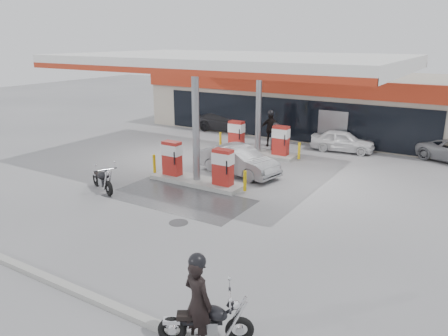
# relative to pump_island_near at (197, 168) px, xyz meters

# --- Properties ---
(ground) EXTENTS (90.00, 90.00, 0.00)m
(ground) POSITION_rel_pump_island_near_xyz_m (0.00, -2.00, -0.71)
(ground) COLOR gray
(ground) RESTS_ON ground
(wet_patch) EXTENTS (6.00, 3.00, 0.00)m
(wet_patch) POSITION_rel_pump_island_near_xyz_m (0.50, -2.00, -0.71)
(wet_patch) COLOR #4C4C4F
(wet_patch) RESTS_ON ground
(drain_cover) EXTENTS (0.70, 0.70, 0.01)m
(drain_cover) POSITION_rel_pump_island_near_xyz_m (2.00, -4.00, -0.71)
(drain_cover) COLOR #38383A
(drain_cover) RESTS_ON ground
(kerb) EXTENTS (28.00, 0.25, 0.15)m
(kerb) POSITION_rel_pump_island_near_xyz_m (0.00, -9.00, -0.64)
(kerb) COLOR gray
(kerb) RESTS_ON ground
(store_building) EXTENTS (22.00, 8.22, 4.00)m
(store_building) POSITION_rel_pump_island_near_xyz_m (0.01, 13.94, 1.30)
(store_building) COLOR #AEA392
(store_building) RESTS_ON ground
(canopy) EXTENTS (16.00, 10.02, 5.51)m
(canopy) POSITION_rel_pump_island_near_xyz_m (0.00, 3.00, 4.56)
(canopy) COLOR silver
(canopy) RESTS_ON ground
(pump_island_near) EXTENTS (5.14, 1.30, 1.78)m
(pump_island_near) POSITION_rel_pump_island_near_xyz_m (0.00, 0.00, 0.00)
(pump_island_near) COLOR #9E9E99
(pump_island_near) RESTS_ON ground
(pump_island_far) EXTENTS (5.14, 1.30, 1.78)m
(pump_island_far) POSITION_rel_pump_island_near_xyz_m (0.00, 6.00, 0.00)
(pump_island_far) COLOR #9E9E99
(pump_island_far) RESTS_ON ground
(main_motorcycle) EXTENTS (1.86, 1.24, 1.08)m
(main_motorcycle) POSITION_rel_pump_island_near_xyz_m (6.45, -8.77, -0.23)
(main_motorcycle) COLOR black
(main_motorcycle) RESTS_ON ground
(biker_main) EXTENTS (0.82, 0.62, 2.02)m
(biker_main) POSITION_rel_pump_island_near_xyz_m (6.28, -8.88, 0.30)
(biker_main) COLOR black
(biker_main) RESTS_ON ground
(parked_motorcycle) EXTENTS (2.05, 1.17, 1.11)m
(parked_motorcycle) POSITION_rel_pump_island_near_xyz_m (-2.83, -3.02, -0.22)
(parked_motorcycle) COLOR black
(parked_motorcycle) RESTS_ON ground
(sedan_white) EXTENTS (3.75, 1.84, 1.23)m
(sedan_white) POSITION_rel_pump_island_near_xyz_m (3.88, 9.20, -0.09)
(sedan_white) COLOR white
(sedan_white) RESTS_ON ground
(attendant) EXTENTS (0.66, 0.84, 1.72)m
(attendant) POSITION_rel_pump_island_near_xyz_m (0.65, 7.03, 0.15)
(attendant) COLOR #57575C
(attendant) RESTS_ON ground
(hatchback_silver) EXTENTS (4.41, 2.28, 1.38)m
(hatchback_silver) POSITION_rel_pump_island_near_xyz_m (0.94, 2.20, -0.02)
(hatchback_silver) COLOR gray
(hatchback_silver) RESTS_ON ground
(parked_car_left) EXTENTS (4.82, 2.33, 1.35)m
(parked_car_left) POSITION_rel_pump_island_near_xyz_m (-4.88, 10.57, -0.03)
(parked_car_left) COLOR black
(parked_car_left) RESTS_ON ground
(biker_walking) EXTENTS (1.30, 0.87, 2.06)m
(biker_walking) POSITION_rel_pump_island_near_xyz_m (-0.30, 8.20, 0.32)
(biker_walking) COLOR black
(biker_walking) RESTS_ON ground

